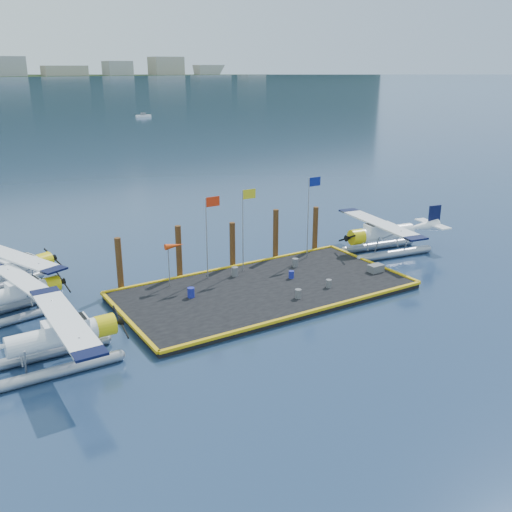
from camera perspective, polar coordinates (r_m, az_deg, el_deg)
The scene contains 23 objects.
ground at distance 40.09m, azimuth 0.85°, elevation -3.72°, with size 4000.00×4000.00×0.00m, color navy.
dock at distance 40.01m, azimuth 0.85°, elevation -3.45°, with size 20.00×10.00×0.40m, color black.
dock_bumpers at distance 39.90m, azimuth 0.85°, elevation -3.07°, with size 20.25×10.25×0.18m, color gold, non-canonical shape.
seaplane_a at distance 31.92m, azimuth -19.10°, elevation -7.87°, with size 8.95×9.85×3.52m.
seaplane_b at distance 39.14m, azimuth -22.66°, elevation -3.64°, with size 8.10×8.84×3.13m.
seaplane_c at distance 43.03m, azimuth -23.14°, elevation -1.54°, with size 9.05×9.57×3.47m.
seaplane_d at distance 49.00m, azimuth 12.59°, elevation 2.01°, with size 9.56×10.51×3.71m.
drum_0 at distance 38.46m, azimuth -6.52°, elevation -3.65°, with size 0.48×0.48×0.67m, color navy.
drum_1 at distance 40.23m, azimuth 7.28°, elevation -2.74°, with size 0.40×0.40×0.57m, color #5C5C61.
drum_2 at distance 41.68m, azimuth 3.56°, elevation -1.86°, with size 0.39×0.39×0.55m, color navy.
drum_3 at distance 38.18m, azimuth 4.23°, elevation -3.78°, with size 0.44×0.44×0.62m, color #5C5C61.
drum_4 at distance 44.06m, azimuth 3.94°, elevation -0.66°, with size 0.46×0.46×0.65m, color #5C5C61.
drum_5 at distance 42.03m, azimuth -2.13°, elevation -1.57°, with size 0.49×0.49×0.69m, color #5C5C61.
crate at distance 43.82m, azimuth 11.89°, elevation -1.21°, with size 1.11×0.74×0.55m, color #5C5C61.
flagpole_red at distance 40.72m, azimuth -4.73°, elevation 3.12°, with size 1.14×0.08×6.00m.
flagpole_yellow at distance 42.08m, azimuth -1.10°, elevation 3.85°, with size 1.14×0.08×6.20m.
flagpole_blue at distance 45.29m, azimuth 5.46°, elevation 5.05°, with size 1.14×0.08×6.50m.
windsock at distance 39.94m, azimuth -8.17°, elevation 0.93°, with size 1.40×0.44×3.12m.
piling_0 at distance 40.61m, azimuth -13.49°, elevation -0.93°, with size 0.44×0.44×4.00m, color #412612.
piling_1 at distance 42.07m, azimuth -7.71°, elevation 0.25°, with size 0.44×0.44×4.20m, color #412612.
piling_2 at distance 44.04m, azimuth -2.37°, elevation 0.97°, with size 0.44×0.44×3.80m, color #412612.
piling_3 at distance 45.97m, azimuth 1.98°, elevation 2.06°, with size 0.44×0.44×4.30m, color #412612.
piling_4 at distance 48.26m, azimuth 5.94°, elevation 2.58°, with size 0.44×0.44×4.00m, color #412612.
Camera 1 is at (-20.00, -31.25, 15.17)m, focal length 40.00 mm.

